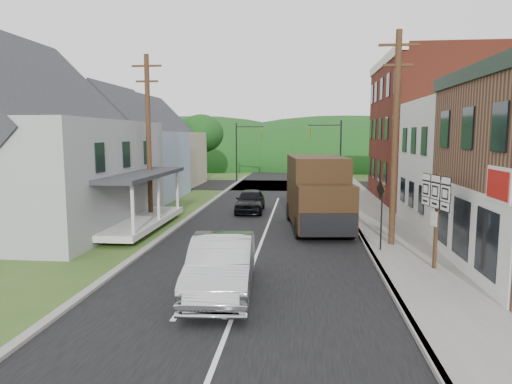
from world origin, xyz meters
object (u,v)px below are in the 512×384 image
(dark_sedan, at_px, (250,201))
(silver_sedan, at_px, (222,266))
(delivery_van, at_px, (318,193))
(route_sign_cluster, at_px, (436,207))
(warning_sign, at_px, (381,205))

(dark_sedan, bearing_deg, silver_sedan, -88.19)
(delivery_van, bearing_deg, dark_sedan, 124.02)
(delivery_van, distance_m, route_sign_cluster, 8.04)
(route_sign_cluster, xyz_separation_m, warning_sign, (-1.42, 2.43, -0.33))
(silver_sedan, distance_m, delivery_van, 10.53)
(route_sign_cluster, distance_m, warning_sign, 2.83)
(delivery_van, relative_size, route_sign_cluster, 2.05)
(silver_sedan, distance_m, dark_sedan, 14.68)
(silver_sedan, distance_m, route_sign_cluster, 7.69)
(silver_sedan, relative_size, route_sign_cluster, 1.57)
(delivery_van, bearing_deg, route_sign_cluster, -68.40)
(dark_sedan, distance_m, warning_sign, 11.35)
(silver_sedan, bearing_deg, delivery_van, 68.09)
(dark_sedan, relative_size, delivery_van, 0.61)
(silver_sedan, relative_size, warning_sign, 1.83)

